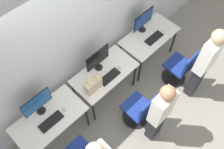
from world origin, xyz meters
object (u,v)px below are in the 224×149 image
monitor_left (37,104)px  handbag (93,85)px  person_center (160,113)px  keyboard_right (154,38)px  monitor_right (143,20)px  mouse_right (164,31)px  keyboard_left (51,121)px  office_chair_right (180,69)px  mouse_center (120,67)px  monitor_center (98,59)px  office_chair_center (139,110)px  person_right (205,63)px  mouse_left (65,109)px  keyboard_center (110,77)px

monitor_left → handbag: 0.91m
person_center → keyboard_right: size_ratio=4.15×
monitor_right → mouse_right: 0.49m
mouse_right → handbag: 1.83m
keyboard_left → office_chair_right: bearing=-16.2°
keyboard_left → mouse_center: size_ratio=4.40×
mouse_center → person_center: 1.09m
monitor_center → person_center: bearing=-88.7°
monitor_left → monitor_right: (2.41, 0.01, 0.00)m
handbag → office_chair_center: bearing=-61.9°
keyboard_right → person_right: person_right is taller
monitor_right → handbag: bearing=-169.3°
mouse_right → person_right: 1.07m
mouse_center → monitor_left: bearing=168.1°
mouse_left → keyboard_right: (2.13, -0.04, -0.01)m
monitor_center → keyboard_center: (0.00, -0.28, -0.25)m
office_chair_center → keyboard_left: bearing=149.1°
person_center → monitor_left: bearing=132.0°
monitor_left → person_center: person_center is taller
mouse_left → keyboard_right: 2.13m
monitor_left → mouse_center: 1.52m
monitor_center → person_center: size_ratio=0.30×
keyboard_center → handbag: bearing=174.2°
person_center → office_chair_right: size_ratio=1.79×
monitor_right → office_chair_center: bearing=-139.0°
monitor_right → keyboard_right: monitor_right is taller
office_chair_center → monitor_right: size_ratio=1.87×
keyboard_left → keyboard_center: 1.20m
keyboard_center → person_center: bearing=-88.4°
monitor_left → keyboard_right: (2.41, -0.29, -0.25)m
mouse_center → mouse_right: size_ratio=1.00×
mouse_center → mouse_right: 1.22m
mouse_left → handbag: bearing=-3.2°
mouse_left → keyboard_center: mouse_left is taller
mouse_center → keyboard_right: bearing=1.1°
mouse_left → office_chair_center: (0.97, -0.75, -0.38)m
office_chair_center → person_right: 1.36m
mouse_center → keyboard_right: (0.94, 0.02, -0.01)m
monitor_left → person_right: (2.43, -1.33, -0.05)m
monitor_left → office_chair_right: (2.45, -0.97, -0.62)m
keyboard_center → mouse_right: 1.48m
monitor_left → person_center: bearing=-48.0°
monitor_center → keyboard_right: bearing=-11.9°
monitor_center → person_center: 1.33m
monitor_right → monitor_left: bearing=-179.7°
mouse_left → monitor_right: (2.13, 0.26, 0.25)m
mouse_right → handbag: size_ratio=0.30×
handbag → monitor_left: bearing=162.0°
monitor_left → keyboard_right: size_ratio=1.24×
keyboard_center → office_chair_right: office_chair_right is taller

